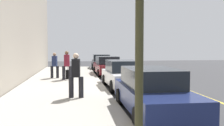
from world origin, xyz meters
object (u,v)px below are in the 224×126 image
object	(u,v)px
parked_car_white	(124,74)
pedestrian_black_coat	(76,74)
parked_car_maroon	(107,66)
pedestrian_burgundy_coat	(67,64)
parked_car_navy	(152,91)
rolling_suitcase	(67,74)
parked_car_charcoal	(101,62)
pedestrian_navy_coat	(55,65)

from	to	relation	value
parked_car_white	pedestrian_black_coat	bearing A→B (deg)	-41.53
parked_car_maroon	pedestrian_burgundy_coat	bearing A→B (deg)	-42.30
pedestrian_burgundy_coat	pedestrian_black_coat	bearing A→B (deg)	5.46
parked_car_maroon	parked_car_navy	world-z (taller)	same
parked_car_white	rolling_suitcase	size ratio (longest dim) A/B	4.46
parked_car_white	parked_car_navy	world-z (taller)	same
parked_car_white	pedestrian_burgundy_coat	size ratio (longest dim) A/B	2.28
parked_car_maroon	parked_car_navy	bearing A→B (deg)	-0.17
parked_car_charcoal	pedestrian_black_coat	world-z (taller)	pedestrian_black_coat
parked_car_charcoal	parked_car_white	size ratio (longest dim) A/B	1.08
pedestrian_black_coat	pedestrian_burgundy_coat	size ratio (longest dim) A/B	0.99
parked_car_white	pedestrian_navy_coat	distance (m)	5.64
parked_car_maroon	pedestrian_black_coat	world-z (taller)	pedestrian_black_coat
parked_car_white	parked_car_navy	bearing A→B (deg)	-0.90
parked_car_maroon	pedestrian_black_coat	xyz separation A→B (m)	(9.22, -2.49, 0.37)
pedestrian_navy_coat	rolling_suitcase	distance (m)	1.18
parked_car_maroon	pedestrian_burgundy_coat	xyz separation A→B (m)	(3.36, -3.05, 0.38)
parked_car_white	parked_car_charcoal	bearing A→B (deg)	179.70
parked_car_maroon	parked_car_white	bearing A→B (deg)	0.43
parked_car_white	rolling_suitcase	xyz separation A→B (m)	(-3.49, -3.09, -0.31)
parked_car_white	pedestrian_black_coat	xyz separation A→B (m)	(2.87, -2.54, 0.37)
parked_car_navy	pedestrian_black_coat	xyz separation A→B (m)	(-2.38, -2.46, 0.36)
pedestrian_black_coat	pedestrian_burgundy_coat	world-z (taller)	pedestrian_burgundy_coat
pedestrian_burgundy_coat	parked_car_charcoal	bearing A→B (deg)	160.82
parked_car_navy	rolling_suitcase	bearing A→B (deg)	-161.01
parked_car_maroon	pedestrian_navy_coat	size ratio (longest dim) A/B	2.45
parked_car_maroon	pedestrian_navy_coat	xyz separation A→B (m)	(2.33, -3.90, 0.31)
pedestrian_navy_coat	parked_car_white	bearing A→B (deg)	44.51
parked_car_charcoal	rolling_suitcase	bearing A→B (deg)	-20.14
parked_car_white	pedestrian_burgundy_coat	xyz separation A→B (m)	(-2.99, -3.10, 0.38)
parked_car_white	pedestrian_navy_coat	world-z (taller)	pedestrian_navy_coat
parked_car_white	pedestrian_black_coat	world-z (taller)	pedestrian_black_coat
pedestrian_black_coat	pedestrian_burgundy_coat	bearing A→B (deg)	-174.54
parked_car_charcoal	pedestrian_navy_coat	bearing A→B (deg)	-26.42
pedestrian_black_coat	pedestrian_navy_coat	size ratio (longest dim) A/B	1.07
pedestrian_black_coat	rolling_suitcase	bearing A→B (deg)	-175.07
parked_car_navy	pedestrian_navy_coat	xyz separation A→B (m)	(-9.26, -3.87, 0.30)
parked_car_charcoal	pedestrian_black_coat	bearing A→B (deg)	-9.87
parked_car_white	pedestrian_black_coat	distance (m)	3.85
pedestrian_burgundy_coat	rolling_suitcase	xyz separation A→B (m)	(-0.50, 0.01, -0.69)
parked_car_charcoal	parked_car_white	world-z (taller)	same
parked_car_navy	pedestrian_burgundy_coat	world-z (taller)	pedestrian_burgundy_coat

